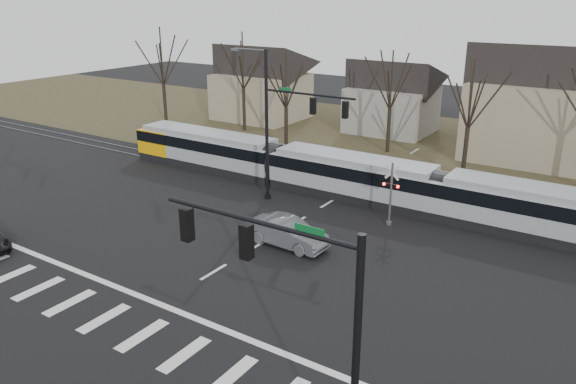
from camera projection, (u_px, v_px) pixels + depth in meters
The scene contains 15 objects.
ground at pixel (187, 288), 27.31m from camera, with size 140.00×140.00×0.00m, color black.
grass_verge at pixel (422, 146), 52.53m from camera, with size 140.00×28.00×0.01m, color #38331E.
crosswalk at pixel (123, 326), 24.16m from camera, with size 27.00×2.60×0.01m.
stop_line at pixel (160, 304), 25.89m from camera, with size 28.00×0.35×0.01m, color silver.
lane_dashes at pixel (342, 195), 39.92m from camera, with size 0.18×30.00×0.01m.
rail_pair at pixel (341, 195), 39.75m from camera, with size 90.00×1.52×0.06m.
tram at pixel (351, 175), 39.02m from camera, with size 39.40×2.93×2.99m.
sedan at pixel (287, 232), 31.68m from camera, with size 4.96×1.91×1.61m, color #575A5F.
signal_pole_near_right at pixel (296, 312), 15.63m from camera, with size 6.72×0.44×8.00m.
signal_pole_far at pixel (287, 121), 36.50m from camera, with size 9.28×0.44×10.20m.
rail_crossing_signal at pixel (391, 196), 34.18m from camera, with size 1.08×0.36×4.00m.
tree_row at pixel (425, 106), 45.09m from camera, with size 59.20×7.20×10.00m.
house_a at pixel (261, 79), 62.94m from camera, with size 9.72×8.64×8.60m.
house_b at pixel (392, 93), 56.94m from camera, with size 8.64×7.56×7.65m.
house_c at pixel (535, 99), 46.92m from camera, with size 10.80×8.64×10.10m.
Camera 1 is at (17.38, -17.50, 13.56)m, focal length 35.00 mm.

